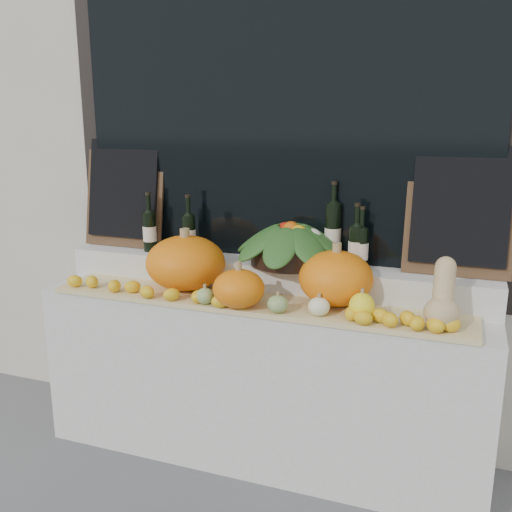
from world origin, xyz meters
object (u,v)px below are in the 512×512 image
produce_bowl (291,243)px  wine_bottle_tall (333,233)px  pumpkin_right (336,278)px  butternut_squash (443,299)px  pumpkin_left (186,263)px

produce_bowl → wine_bottle_tall: bearing=20.3°
produce_bowl → wine_bottle_tall: 0.22m
pumpkin_right → produce_bowl: size_ratio=0.56×
produce_bowl → wine_bottle_tall: wine_bottle_tall is taller
pumpkin_right → wine_bottle_tall: 0.31m
wine_bottle_tall → pumpkin_right: bearing=-72.9°
butternut_squash → wine_bottle_tall: 0.70m
pumpkin_left → butternut_squash: size_ratio=1.41×
pumpkin_right → wine_bottle_tall: size_ratio=0.83×
pumpkin_left → pumpkin_right: 0.79m
pumpkin_left → butternut_squash: bearing=-4.8°
pumpkin_left → wine_bottle_tall: size_ratio=0.97×
produce_bowl → butternut_squash: bearing=-21.1°
wine_bottle_tall → produce_bowl: bearing=-159.7°
butternut_squash → pumpkin_right: bearing=165.8°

